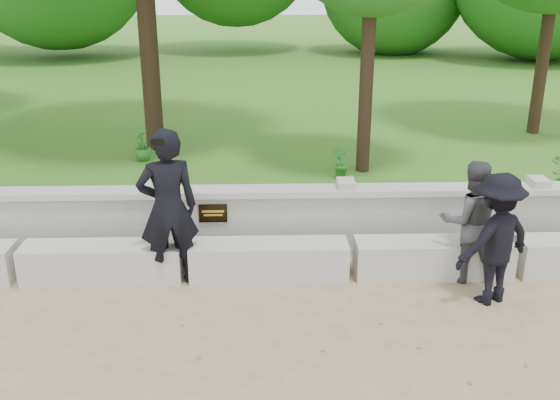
% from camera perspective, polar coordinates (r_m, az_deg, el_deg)
% --- Properties ---
extents(ground, '(80.00, 80.00, 0.00)m').
position_cam_1_polar(ground, '(6.11, -10.51, -15.21)').
color(ground, tan).
rests_on(ground, ground).
extents(lawn, '(40.00, 22.00, 0.25)m').
position_cam_1_polar(lawn, '(19.24, -4.53, 10.03)').
color(lawn, '#346419').
rests_on(lawn, ground).
extents(concrete_bench, '(11.90, 0.45, 0.45)m').
position_cam_1_polar(concrete_bench, '(7.63, -8.58, -5.54)').
color(concrete_bench, beige).
rests_on(concrete_bench, ground).
extents(parapet_wall, '(12.50, 0.35, 0.90)m').
position_cam_1_polar(parapet_wall, '(8.17, -8.13, -1.89)').
color(parapet_wall, '#B6B4AC').
rests_on(parapet_wall, ground).
extents(man_main, '(0.79, 0.72, 1.89)m').
position_cam_1_polar(man_main, '(7.27, -10.21, -0.74)').
color(man_main, black).
rests_on(man_main, ground).
extents(visitor_left, '(0.73, 0.57, 1.49)m').
position_cam_1_polar(visitor_left, '(7.67, 16.98, -1.86)').
color(visitor_left, '#3E3F43').
rests_on(visitor_left, ground).
extents(visitor_mid, '(1.12, 0.92, 1.50)m').
position_cam_1_polar(visitor_mid, '(7.22, 19.07, -3.40)').
color(visitor_mid, black).
rests_on(visitor_mid, ground).
extents(shrub_b, '(0.36, 0.36, 0.51)m').
position_cam_1_polar(shrub_b, '(10.41, 5.49, 3.35)').
color(shrub_b, '#256E25').
rests_on(shrub_b, lawn).
extents(shrub_d, '(0.33, 0.36, 0.56)m').
position_cam_1_polar(shrub_d, '(11.62, -12.48, 4.89)').
color(shrub_d, '#256E25').
rests_on(shrub_d, lawn).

